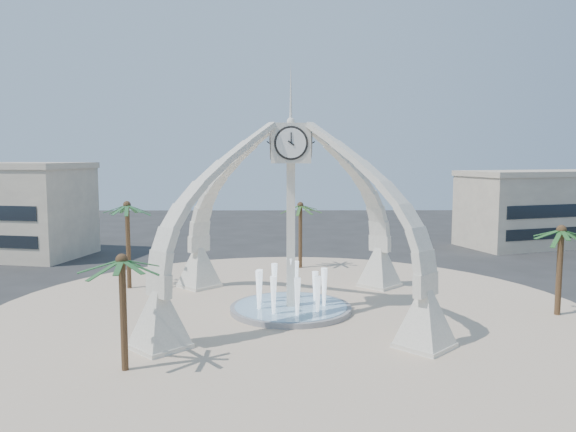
{
  "coord_description": "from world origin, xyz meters",
  "views": [
    {
      "loc": [
        -0.5,
        -36.13,
        10.25
      ],
      "look_at": [
        -0.16,
        2.0,
        6.17
      ],
      "focal_mm": 35.0,
      "sensor_mm": 36.0,
      "label": 1
    }
  ],
  "objects_px": {
    "palm_east": "(561,231)",
    "palm_south": "(122,262)",
    "clock_tower": "(291,214)",
    "palm_west": "(127,207)",
    "palm_north": "(300,206)",
    "fountain": "(291,308)"
  },
  "relations": [
    {
      "from": "palm_north",
      "to": "palm_south",
      "type": "relative_size",
      "value": 1.07
    },
    {
      "from": "palm_east",
      "to": "palm_south",
      "type": "xyz_separation_m",
      "value": [
        -25.29,
        -9.19,
        -0.18
      ]
    },
    {
      "from": "clock_tower",
      "to": "palm_west",
      "type": "xyz_separation_m",
      "value": [
        -12.45,
        6.69,
        -0.08
      ]
    },
    {
      "from": "fountain",
      "to": "palm_south",
      "type": "xyz_separation_m",
      "value": [
        -8.07,
        -10.14,
        5.03
      ]
    },
    {
      "from": "palm_north",
      "to": "clock_tower",
      "type": "bearing_deg",
      "value": -94.23
    },
    {
      "from": "palm_south",
      "to": "clock_tower",
      "type": "bearing_deg",
      "value": 51.47
    },
    {
      "from": "fountain",
      "to": "palm_west",
      "type": "height_order",
      "value": "palm_west"
    },
    {
      "from": "palm_south",
      "to": "palm_north",
      "type": "bearing_deg",
      "value": 69.67
    },
    {
      "from": "clock_tower",
      "to": "palm_south",
      "type": "xyz_separation_m",
      "value": [
        -8.07,
        -10.14,
        -1.17
      ]
    },
    {
      "from": "clock_tower",
      "to": "palm_east",
      "type": "height_order",
      "value": "clock_tower"
    },
    {
      "from": "palm_north",
      "to": "fountain",
      "type": "bearing_deg",
      "value": -94.23
    },
    {
      "from": "fountain",
      "to": "palm_east",
      "type": "distance_m",
      "value": 18.01
    },
    {
      "from": "fountain",
      "to": "palm_south",
      "type": "height_order",
      "value": "palm_south"
    },
    {
      "from": "palm_north",
      "to": "palm_east",
      "type": "bearing_deg",
      "value": -43.87
    },
    {
      "from": "clock_tower",
      "to": "palm_west",
      "type": "height_order",
      "value": "clock_tower"
    },
    {
      "from": "clock_tower",
      "to": "fountain",
      "type": "relative_size",
      "value": 2.24
    },
    {
      "from": "clock_tower",
      "to": "palm_east",
      "type": "xyz_separation_m",
      "value": [
        17.21,
        -0.95,
        -0.99
      ]
    },
    {
      "from": "palm_west",
      "to": "fountain",
      "type": "bearing_deg",
      "value": -28.24
    },
    {
      "from": "fountain",
      "to": "palm_west",
      "type": "distance_m",
      "value": 15.4
    },
    {
      "from": "palm_east",
      "to": "palm_west",
      "type": "bearing_deg",
      "value": 165.56
    },
    {
      "from": "clock_tower",
      "to": "fountain",
      "type": "bearing_deg",
      "value": 90.0
    },
    {
      "from": "palm_west",
      "to": "palm_south",
      "type": "height_order",
      "value": "palm_west"
    }
  ]
}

